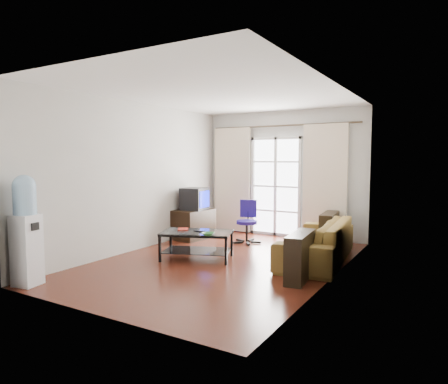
% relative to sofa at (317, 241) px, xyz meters
% --- Properties ---
extents(floor, '(5.20, 5.20, 0.00)m').
position_rel_sofa_xyz_m(floor, '(-1.31, -0.87, -0.33)').
color(floor, '#542114').
rests_on(floor, ground).
extents(ceiling, '(5.20, 5.20, 0.00)m').
position_rel_sofa_xyz_m(ceiling, '(-1.31, -0.87, 2.37)').
color(ceiling, white).
rests_on(ceiling, wall_back).
extents(wall_back, '(3.60, 0.02, 2.70)m').
position_rel_sofa_xyz_m(wall_back, '(-1.31, 1.73, 1.02)').
color(wall_back, beige).
rests_on(wall_back, floor).
extents(wall_front, '(3.60, 0.02, 2.70)m').
position_rel_sofa_xyz_m(wall_front, '(-1.31, -3.47, 1.02)').
color(wall_front, beige).
rests_on(wall_front, floor).
extents(wall_left, '(0.02, 5.20, 2.70)m').
position_rel_sofa_xyz_m(wall_left, '(-3.11, -0.87, 1.02)').
color(wall_left, beige).
rests_on(wall_left, floor).
extents(wall_right, '(0.02, 5.20, 2.70)m').
position_rel_sofa_xyz_m(wall_right, '(0.49, -0.87, 1.02)').
color(wall_right, beige).
rests_on(wall_right, floor).
extents(french_door, '(1.16, 0.06, 2.15)m').
position_rel_sofa_xyz_m(french_door, '(-1.46, 1.67, 0.74)').
color(french_door, white).
rests_on(french_door, wall_back).
extents(curtain_rod, '(3.30, 0.04, 0.04)m').
position_rel_sofa_xyz_m(curtain_rod, '(-1.31, 1.63, 2.05)').
color(curtain_rod, '#4C3F2D').
rests_on(curtain_rod, wall_back).
extents(curtain_left, '(0.90, 0.07, 2.35)m').
position_rel_sofa_xyz_m(curtain_left, '(-2.51, 1.61, 0.87)').
color(curtain_left, beige).
rests_on(curtain_left, curtain_rod).
extents(curtain_right, '(0.90, 0.07, 2.35)m').
position_rel_sofa_xyz_m(curtain_right, '(-0.36, 1.61, 0.87)').
color(curtain_right, beige).
rests_on(curtain_right, curtain_rod).
extents(radiator, '(0.64, 0.12, 0.64)m').
position_rel_sofa_xyz_m(radiator, '(-0.51, 1.63, -0.00)').
color(radiator, gray).
rests_on(radiator, floor).
extents(sofa, '(2.44, 1.35, 0.66)m').
position_rel_sofa_xyz_m(sofa, '(0.00, 0.00, 0.00)').
color(sofa, brown).
rests_on(sofa, floor).
extents(coffee_table, '(1.31, 1.02, 0.47)m').
position_rel_sofa_xyz_m(coffee_table, '(-1.76, -0.94, -0.03)').
color(coffee_table, silver).
rests_on(coffee_table, floor).
extents(bowl, '(0.24, 0.24, 0.05)m').
position_rel_sofa_xyz_m(bowl, '(-1.41, -1.13, 0.16)').
color(bowl, '#308539').
rests_on(bowl, coffee_table).
extents(book, '(0.38, 0.39, 0.02)m').
position_rel_sofa_xyz_m(book, '(-2.12, -0.98, 0.15)').
color(book, '#A41421').
rests_on(book, coffee_table).
extents(remote, '(0.18, 0.06, 0.02)m').
position_rel_sofa_xyz_m(remote, '(-1.70, -0.94, 0.15)').
color(remote, black).
rests_on(remote, coffee_table).
extents(tv_stand, '(0.64, 0.89, 0.61)m').
position_rel_sofa_xyz_m(tv_stand, '(-2.80, 0.46, -0.02)').
color(tv_stand, black).
rests_on(tv_stand, floor).
extents(crt_tv, '(0.55, 0.54, 0.46)m').
position_rel_sofa_xyz_m(crt_tv, '(-2.80, 0.47, 0.51)').
color(crt_tv, black).
rests_on(crt_tv, tv_stand).
extents(task_chair, '(0.73, 0.73, 0.85)m').
position_rel_sofa_xyz_m(task_chair, '(-1.63, 0.65, -0.08)').
color(task_chair, black).
rests_on(task_chair, floor).
extents(water_cooler, '(0.35, 0.35, 1.47)m').
position_rel_sofa_xyz_m(water_cooler, '(-2.91, -3.22, 0.44)').
color(water_cooler, white).
rests_on(water_cooler, floor).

